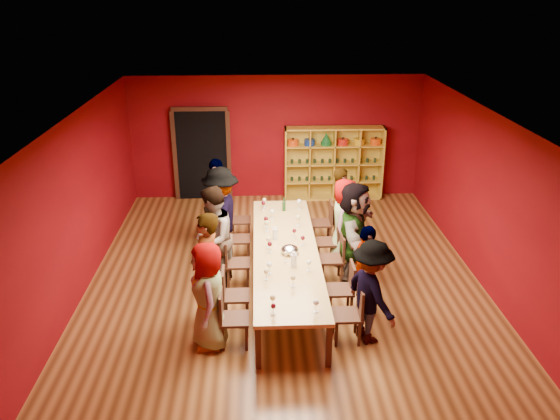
# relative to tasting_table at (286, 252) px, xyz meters

# --- Properties ---
(room_shell) EXTENTS (7.10, 9.10, 3.04)m
(room_shell) POSITION_rel_tasting_table_xyz_m (0.00, 0.00, 0.80)
(room_shell) COLOR #5A3317
(room_shell) RESTS_ON ground
(tasting_table) EXTENTS (1.10, 4.50, 0.75)m
(tasting_table) POSITION_rel_tasting_table_xyz_m (0.00, 0.00, 0.00)
(tasting_table) COLOR tan
(tasting_table) RESTS_ON ground
(doorway) EXTENTS (1.40, 0.17, 2.30)m
(doorway) POSITION_rel_tasting_table_xyz_m (-1.80, 4.43, 0.42)
(doorway) COLOR black
(doorway) RESTS_ON ground
(shelving_unit) EXTENTS (2.40, 0.40, 1.80)m
(shelving_unit) POSITION_rel_tasting_table_xyz_m (1.40, 4.32, 0.28)
(shelving_unit) COLOR gold
(shelving_unit) RESTS_ON ground
(chair_person_left_0) EXTENTS (0.42, 0.42, 0.89)m
(chair_person_left_0) POSITION_rel_tasting_table_xyz_m (-0.91, -1.59, -0.20)
(chair_person_left_0) COLOR black
(chair_person_left_0) RESTS_ON ground
(person_left_0) EXTENTS (0.56, 0.87, 1.66)m
(person_left_0) POSITION_rel_tasting_table_xyz_m (-1.19, -1.59, 0.13)
(person_left_0) COLOR beige
(person_left_0) RESTS_ON ground
(chair_person_left_1) EXTENTS (0.42, 0.42, 0.89)m
(chair_person_left_1) POSITION_rel_tasting_table_xyz_m (-0.91, -0.95, -0.20)
(chair_person_left_1) COLOR black
(chair_person_left_1) RESTS_ON ground
(person_left_1) EXTENTS (0.64, 0.77, 1.85)m
(person_left_1) POSITION_rel_tasting_table_xyz_m (-1.27, -0.95, 0.22)
(person_left_1) COLOR #D08C92
(person_left_1) RESTS_ON ground
(chair_person_left_2) EXTENTS (0.42, 0.42, 0.89)m
(chair_person_left_2) POSITION_rel_tasting_table_xyz_m (-0.91, 0.12, -0.20)
(chair_person_left_2) COLOR black
(chair_person_left_2) RESTS_ON ground
(person_left_2) EXTENTS (0.68, 0.99, 1.85)m
(person_left_2) POSITION_rel_tasting_table_xyz_m (-1.24, 0.12, 0.23)
(person_left_2) COLOR #141A39
(person_left_2) RESTS_ON ground
(chair_person_left_3) EXTENTS (0.42, 0.42, 0.89)m
(chair_person_left_3) POSITION_rel_tasting_table_xyz_m (-0.91, 1.10, -0.20)
(chair_person_left_3) COLOR black
(chair_person_left_3) RESTS_ON ground
(person_left_3) EXTENTS (0.66, 1.27, 1.87)m
(person_left_3) POSITION_rel_tasting_table_xyz_m (-1.15, 1.10, 0.24)
(person_left_3) COLOR #517BA8
(person_left_3) RESTS_ON ground
(chair_person_left_4) EXTENTS (0.42, 0.42, 0.89)m
(chair_person_left_4) POSITION_rel_tasting_table_xyz_m (-0.91, 2.00, -0.20)
(chair_person_left_4) COLOR black
(chair_person_left_4) RESTS_ON ground
(person_left_4) EXTENTS (0.60, 1.09, 1.77)m
(person_left_4) POSITION_rel_tasting_table_xyz_m (-1.28, 2.00, 0.19)
(person_left_4) COLOR silver
(person_left_4) RESTS_ON ground
(chair_person_right_0) EXTENTS (0.42, 0.42, 0.89)m
(chair_person_right_0) POSITION_rel_tasting_table_xyz_m (0.91, -1.56, -0.20)
(chair_person_right_0) COLOR black
(chair_person_right_0) RESTS_ON ground
(person_right_0) EXTENTS (0.82, 1.14, 1.63)m
(person_right_0) POSITION_rel_tasting_table_xyz_m (1.17, -1.56, 0.12)
(person_right_0) COLOR #5D8DC1
(person_right_0) RESTS_ON ground
(chair_person_right_1) EXTENTS (0.42, 0.42, 0.89)m
(chair_person_right_1) POSITION_rel_tasting_table_xyz_m (0.91, -0.85, -0.20)
(chair_person_right_1) COLOR black
(chair_person_right_1) RESTS_ON ground
(person_right_1) EXTENTS (0.43, 0.91, 1.54)m
(person_right_1) POSITION_rel_tasting_table_xyz_m (1.23, -0.85, 0.07)
(person_right_1) COLOR #454449
(person_right_1) RESTS_ON ground
(chair_person_right_2) EXTENTS (0.42, 0.42, 0.89)m
(chair_person_right_2) POSITION_rel_tasting_table_xyz_m (0.91, 0.21, -0.20)
(chair_person_right_2) COLOR black
(chair_person_right_2) RESTS_ON ground
(person_right_2) EXTENTS (0.94, 1.81, 1.87)m
(person_right_2) POSITION_rel_tasting_table_xyz_m (1.21, 0.21, 0.24)
(person_right_2) COLOR silver
(person_right_2) RESTS_ON ground
(chair_person_right_3) EXTENTS (0.42, 0.42, 0.89)m
(chair_person_right_3) POSITION_rel_tasting_table_xyz_m (0.91, 0.90, -0.20)
(chair_person_right_3) COLOR black
(chair_person_right_3) RESTS_ON ground
(person_right_3) EXTENTS (0.73, 0.93, 1.69)m
(person_right_3) POSITION_rel_tasting_table_xyz_m (1.15, 0.90, 0.14)
(person_right_3) COLOR #49494E
(person_right_3) RESTS_ON ground
(chair_person_right_4) EXTENTS (0.42, 0.42, 0.89)m
(chair_person_right_4) POSITION_rel_tasting_table_xyz_m (0.91, 1.78, -0.20)
(chair_person_right_4) COLOR black
(chair_person_right_4) RESTS_ON ground
(person_right_4) EXTENTS (0.46, 0.61, 1.61)m
(person_right_4) POSITION_rel_tasting_table_xyz_m (1.22, 1.78, 0.11)
(person_right_4) COLOR #5673B2
(person_right_4) RESTS_ON ground
(wine_glass_0) EXTENTS (0.07, 0.07, 0.18)m
(wine_glass_0) POSITION_rel_tasting_table_xyz_m (0.18, 0.45, 0.18)
(wine_glass_0) COLOR white
(wine_glass_0) RESTS_ON tasting_table
(wine_glass_1) EXTENTS (0.09, 0.09, 0.22)m
(wine_glass_1) POSITION_rel_tasting_table_xyz_m (0.28, 0.97, 0.21)
(wine_glass_1) COLOR white
(wine_glass_1) RESTS_ON tasting_table
(wine_glass_2) EXTENTS (0.09, 0.09, 0.22)m
(wine_glass_2) POSITION_rel_tasting_table_xyz_m (-0.30, 0.75, 0.21)
(wine_glass_2) COLOR white
(wine_glass_2) RESTS_ON tasting_table
(wine_glass_3) EXTENTS (0.08, 0.08, 0.19)m
(wine_glass_3) POSITION_rel_tasting_table_xyz_m (-0.35, -1.03, 0.19)
(wine_glass_3) COLOR white
(wine_glass_3) RESTS_ON tasting_table
(wine_glass_4) EXTENTS (0.08, 0.08, 0.19)m
(wine_glass_4) POSITION_rel_tasting_table_xyz_m (-0.19, 1.32, 0.19)
(wine_glass_4) COLOR white
(wine_glass_4) RESTS_ON tasting_table
(wine_glass_5) EXTENTS (0.08, 0.08, 0.21)m
(wine_glass_5) POSITION_rel_tasting_table_xyz_m (-0.33, 1.90, 0.20)
(wine_glass_5) COLOR white
(wine_glass_5) RESTS_ON tasting_table
(wine_glass_6) EXTENTS (0.08, 0.08, 0.19)m
(wine_glass_6) POSITION_rel_tasting_table_xyz_m (0.33, -0.77, 0.19)
(wine_glass_6) COLOR white
(wine_glass_6) RESTS_ON tasting_table
(wine_glass_7) EXTENTS (0.07, 0.07, 0.18)m
(wine_glass_7) POSITION_rel_tasting_table_xyz_m (0.31, 0.14, 0.18)
(wine_glass_7) COLOR white
(wine_glass_7) RESTS_ON tasting_table
(wine_glass_8) EXTENTS (0.08, 0.08, 0.20)m
(wine_glass_8) POSITION_rel_tasting_table_xyz_m (-0.27, -0.09, 0.20)
(wine_glass_8) COLOR white
(wine_glass_8) RESTS_ON tasting_table
(wine_glass_9) EXTENTS (0.07, 0.07, 0.18)m
(wine_glass_9) POSITION_rel_tasting_table_xyz_m (-0.02, -0.43, 0.18)
(wine_glass_9) COLOR white
(wine_glass_9) RESTS_ON tasting_table
(wine_glass_10) EXTENTS (0.08, 0.08, 0.20)m
(wine_glass_10) POSITION_rel_tasting_table_xyz_m (-0.29, 0.08, 0.20)
(wine_glass_10) COLOR white
(wine_glass_10) RESTS_ON tasting_table
(wine_glass_11) EXTENTS (0.08, 0.08, 0.21)m
(wine_glass_11) POSITION_rel_tasting_table_xyz_m (-0.32, 0.95, 0.20)
(wine_glass_11) COLOR white
(wine_glass_11) RESTS_ON tasting_table
(wine_glass_12) EXTENTS (0.08, 0.08, 0.20)m
(wine_glass_12) POSITION_rel_tasting_table_xyz_m (-0.27, -1.79, 0.19)
(wine_glass_12) COLOR white
(wine_glass_12) RESTS_ON tasting_table
(wine_glass_13) EXTENTS (0.09, 0.09, 0.21)m
(wine_glass_13) POSITION_rel_tasting_table_xyz_m (0.37, 1.79, 0.21)
(wine_glass_13) COLOR white
(wine_glass_13) RESTS_ON tasting_table
(wine_glass_14) EXTENTS (0.08, 0.08, 0.20)m
(wine_glass_14) POSITION_rel_tasting_table_xyz_m (-0.30, -0.83, 0.20)
(wine_glass_14) COLOR white
(wine_glass_14) RESTS_ON tasting_table
(wine_glass_15) EXTENTS (0.08, 0.08, 0.21)m
(wine_glass_15) POSITION_rel_tasting_table_xyz_m (0.32, -1.95, 0.20)
(wine_glass_15) COLOR white
(wine_glass_15) RESTS_ON tasting_table
(wine_glass_16) EXTENTS (0.07, 0.07, 0.18)m
(wine_glass_16) POSITION_rel_tasting_table_xyz_m (-0.27, -1.98, 0.18)
(wine_glass_16) COLOR white
(wine_glass_16) RESTS_ON tasting_table
(wine_glass_17) EXTENTS (0.08, 0.08, 0.19)m
(wine_glass_17) POSITION_rel_tasting_table_xyz_m (0.05, -1.24, 0.19)
(wine_glass_17) COLOR white
(wine_glass_17) RESTS_ON tasting_table
(wine_glass_18) EXTENTS (0.08, 0.08, 0.20)m
(wine_glass_18) POSITION_rel_tasting_table_xyz_m (-0.36, 1.75, 0.20)
(wine_glass_18) COLOR white
(wine_glass_18) RESTS_ON tasting_table
(spittoon_bowl) EXTENTS (0.30, 0.30, 0.16)m
(spittoon_bowl) POSITION_rel_tasting_table_xyz_m (0.06, -0.16, 0.12)
(spittoon_bowl) COLOR #BABCC1
(spittoon_bowl) RESTS_ON tasting_table
(carafe_a) EXTENTS (0.09, 0.09, 0.23)m
(carafe_a) POSITION_rel_tasting_table_xyz_m (-0.16, 0.41, 0.16)
(carafe_a) COLOR white
(carafe_a) RESTS_ON tasting_table
(carafe_b) EXTENTS (0.13, 0.13, 0.26)m
(carafe_b) POSITION_rel_tasting_table_xyz_m (0.10, -0.61, 0.17)
(carafe_b) COLOR white
(carafe_b) RESTS_ON tasting_table
(wine_bottle) EXTENTS (0.08, 0.08, 0.28)m
(wine_bottle) POSITION_rel_tasting_table_xyz_m (0.06, 1.71, 0.16)
(wine_bottle) COLOR #153B18
(wine_bottle) RESTS_ON tasting_table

